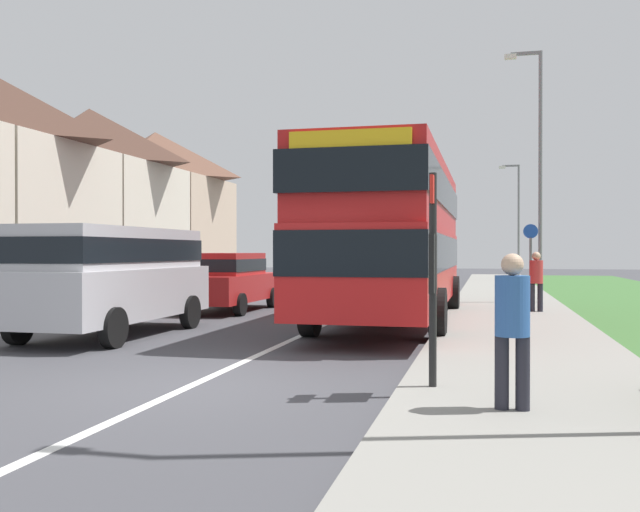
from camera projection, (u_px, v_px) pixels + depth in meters
The scene contains 13 objects.
ground_plane at pixel (192, 385), 8.75m from camera, with size 120.00×120.00×0.00m, color #424247.
lane_marking_centre at pixel (331, 322), 16.53m from camera, with size 0.14×60.00×0.01m, color silver.
pavement_near_side at pixel (518, 334), 13.60m from camera, with size 3.20×68.00×0.12m, color gray.
double_decker_bus at pixel (393, 232), 16.27m from camera, with size 2.80×10.67×3.70m.
parked_van_silver at pixel (112, 271), 13.85m from camera, with size 2.11×5.19×2.15m.
parked_car_red at pixel (227, 279), 19.53m from camera, with size 1.95×4.50×1.64m.
pedestrian_at_stop at pixel (512, 323), 6.88m from camera, with size 0.34×0.34×1.67m.
pedestrian_walking_away at pixel (536, 279), 18.03m from camera, with size 0.34×0.34×1.67m.
bus_stop_sign at pixel (433, 264), 8.06m from camera, with size 0.09×0.52×2.60m.
cycle_route_sign at pixel (531, 260), 21.37m from camera, with size 0.44×0.08×2.52m.
street_lamp_mid at pixel (537, 161), 21.40m from camera, with size 1.14×0.20×7.85m.
street_lamp_far at pixel (517, 213), 39.01m from camera, with size 1.14×0.20×6.54m.
house_terrace_far_side at pixel (45, 195), 25.85m from camera, with size 6.40×23.34×7.58m.
Camera 1 is at (3.61, -8.12, 1.69)m, focal length 39.03 mm.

